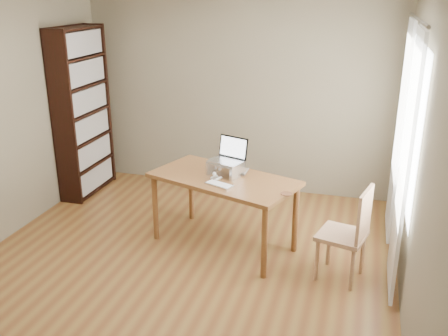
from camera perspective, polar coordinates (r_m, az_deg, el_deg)
room at (r=4.31m, az=-5.44°, el=3.31°), size 4.04×4.54×2.64m
bookshelf at (r=6.53m, az=-15.85°, el=6.12°), size 0.30×0.90×2.10m
curtains at (r=4.83m, az=19.67°, el=2.44°), size 0.03×1.90×2.25m
desk at (r=4.99m, az=-0.05°, el=-2.07°), size 1.60×1.15×0.75m
laptop_stand at (r=5.00m, az=0.21°, el=0.13°), size 0.32×0.25×0.13m
laptop at (r=5.02m, az=0.39°, el=1.51°), size 0.39×0.37×0.23m
keyboard at (r=4.75m, az=-0.56°, el=-1.91°), size 0.30×0.21×0.02m
coaster at (r=4.60m, az=7.14°, el=-2.93°), size 0.11×0.11×0.01m
cat at (r=5.03m, az=0.52°, el=-0.05°), size 0.23×0.47×0.13m
chair at (r=4.62m, az=14.24°, el=-6.94°), size 0.49×0.49×0.90m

